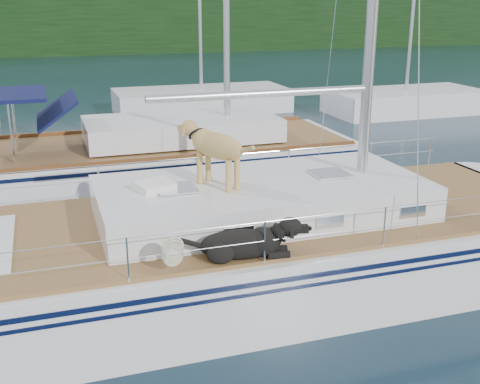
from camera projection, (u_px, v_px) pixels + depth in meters
name	position (u px, v px, depth m)	size (l,w,h in m)	color
ground	(215.00, 291.00, 9.92)	(120.00, 120.00, 0.00)	black
tree_line	(65.00, 18.00, 49.65)	(90.00, 3.00, 6.00)	black
shore_bank	(66.00, 47.00, 51.47)	(92.00, 1.00, 1.20)	#595147
main_sailboat	(220.00, 252.00, 9.73)	(12.00, 3.80, 14.01)	white
neighbor_sailboat	(141.00, 163.00, 15.15)	(11.00, 3.50, 13.30)	white
bg_boat_center	(202.00, 101.00, 25.43)	(7.20, 3.00, 11.65)	white
bg_boat_east	(405.00, 102.00, 25.10)	(6.40, 3.00, 11.65)	white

